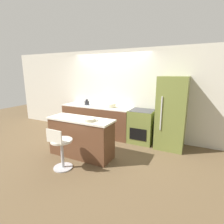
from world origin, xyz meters
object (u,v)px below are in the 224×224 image
object	(u,v)px
oven_range	(142,126)
kettle	(87,102)
stool_chair	(61,148)
mixing_bowl	(111,105)
refrigerator	(172,113)

from	to	relation	value
oven_range	kettle	distance (m)	1.91
kettle	oven_range	bearing A→B (deg)	0.13
stool_chair	kettle	distance (m)	2.34
oven_range	mixing_bowl	world-z (taller)	mixing_bowl
refrigerator	kettle	bearing A→B (deg)	179.48
stool_chair	mixing_bowl	world-z (taller)	mixing_bowl
oven_range	stool_chair	bearing A→B (deg)	-115.52
refrigerator	mixing_bowl	xyz separation A→B (m)	(-1.74, 0.02, 0.05)
stool_chair	oven_range	bearing A→B (deg)	64.48
mixing_bowl	oven_range	bearing A→B (deg)	0.25
mixing_bowl	stool_chair	bearing A→B (deg)	-91.46
kettle	mixing_bowl	bearing A→B (deg)	0.00
refrigerator	mixing_bowl	bearing A→B (deg)	179.22
refrigerator	kettle	distance (m)	2.61
kettle	mixing_bowl	distance (m)	0.87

